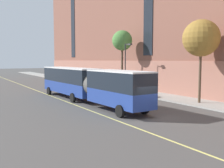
{
  "coord_description": "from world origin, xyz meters",
  "views": [
    {
      "loc": [
        -12.7,
        -15.91,
        4.51
      ],
      "look_at": [
        2.43,
        9.36,
        1.8
      ],
      "focal_mm": 42.0,
      "sensor_mm": 36.0,
      "label": 1
    }
  ],
  "objects_px": {
    "street_tree_mid_block": "(201,38)",
    "street_lamp": "(126,62)",
    "parked_car_champagne_2": "(63,79)",
    "city_bus": "(86,83)",
    "parked_car_silver_3": "(135,91)",
    "parked_car_white_1": "(92,84)",
    "street_tree_far_uptown": "(122,41)"
  },
  "relations": [
    {
      "from": "city_bus",
      "to": "street_tree_far_uptown",
      "type": "relative_size",
      "value": 2.26
    },
    {
      "from": "city_bus",
      "to": "street_tree_mid_block",
      "type": "relative_size",
      "value": 2.34
    },
    {
      "from": "parked_car_white_1",
      "to": "parked_car_champagne_2",
      "type": "xyz_separation_m",
      "value": [
        0.04,
        13.17,
        -0.0
      ]
    },
    {
      "from": "street_lamp",
      "to": "parked_car_white_1",
      "type": "bearing_deg",
      "value": 106.31
    },
    {
      "from": "city_bus",
      "to": "street_tree_far_uptown",
      "type": "xyz_separation_m",
      "value": [
        9.45,
        7.4,
        5.19
      ]
    },
    {
      "from": "street_tree_mid_block",
      "to": "street_tree_far_uptown",
      "type": "distance_m",
      "value": 14.51
    },
    {
      "from": "parked_car_white_1",
      "to": "street_tree_mid_block",
      "type": "distance_m",
      "value": 19.48
    },
    {
      "from": "city_bus",
      "to": "parked_car_champagne_2",
      "type": "height_order",
      "value": "city_bus"
    },
    {
      "from": "street_tree_mid_block",
      "to": "city_bus",
      "type": "bearing_deg",
      "value": 143.12
    },
    {
      "from": "city_bus",
      "to": "street_tree_far_uptown",
      "type": "distance_m",
      "value": 13.08
    },
    {
      "from": "parked_car_champagne_2",
      "to": "street_lamp",
      "type": "bearing_deg",
      "value": -84.56
    },
    {
      "from": "city_bus",
      "to": "parked_car_silver_3",
      "type": "xyz_separation_m",
      "value": [
        6.65,
        0.32,
        -1.31
      ]
    },
    {
      "from": "parked_car_silver_3",
      "to": "city_bus",
      "type": "bearing_deg",
      "value": -177.26
    },
    {
      "from": "parked_car_white_1",
      "to": "street_tree_mid_block",
      "type": "bearing_deg",
      "value": -80.53
    },
    {
      "from": "parked_car_champagne_2",
      "to": "street_tree_mid_block",
      "type": "height_order",
      "value": "street_tree_mid_block"
    },
    {
      "from": "parked_car_champagne_2",
      "to": "street_tree_mid_block",
      "type": "bearing_deg",
      "value": -84.54
    },
    {
      "from": "parked_car_champagne_2",
      "to": "street_tree_far_uptown",
      "type": "bearing_deg",
      "value": -79.95
    },
    {
      "from": "parked_car_white_1",
      "to": "street_lamp",
      "type": "xyz_separation_m",
      "value": [
        1.93,
        -6.58,
        3.43
      ]
    },
    {
      "from": "street_tree_mid_block",
      "to": "street_tree_far_uptown",
      "type": "relative_size",
      "value": 0.96
    },
    {
      "from": "parked_car_champagne_2",
      "to": "street_tree_far_uptown",
      "type": "distance_m",
      "value": 18.44
    },
    {
      "from": "street_tree_far_uptown",
      "to": "city_bus",
      "type": "bearing_deg",
      "value": -141.93
    },
    {
      "from": "parked_car_champagne_2",
      "to": "street_tree_mid_block",
      "type": "xyz_separation_m",
      "value": [
        3.01,
        -31.49,
        5.89
      ]
    },
    {
      "from": "street_lamp",
      "to": "parked_car_champagne_2",
      "type": "bearing_deg",
      "value": 95.44
    },
    {
      "from": "parked_car_silver_3",
      "to": "parked_car_white_1",
      "type": "bearing_deg",
      "value": 91.35
    },
    {
      "from": "street_tree_far_uptown",
      "to": "street_lamp",
      "type": "bearing_deg",
      "value": -112.25
    },
    {
      "from": "parked_car_white_1",
      "to": "street_tree_mid_block",
      "type": "height_order",
      "value": "street_tree_mid_block"
    },
    {
      "from": "city_bus",
      "to": "parked_car_white_1",
      "type": "bearing_deg",
      "value": 60.31
    },
    {
      "from": "parked_car_white_1",
      "to": "street_lamp",
      "type": "height_order",
      "value": "street_lamp"
    },
    {
      "from": "street_tree_far_uptown",
      "to": "parked_car_silver_3",
      "type": "bearing_deg",
      "value": -111.56
    },
    {
      "from": "city_bus",
      "to": "parked_car_white_1",
      "type": "height_order",
      "value": "city_bus"
    },
    {
      "from": "parked_car_champagne_2",
      "to": "parked_car_silver_3",
      "type": "distance_m",
      "value": 24.08
    },
    {
      "from": "street_tree_mid_block",
      "to": "street_lamp",
      "type": "bearing_deg",
      "value": 95.5
    }
  ]
}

